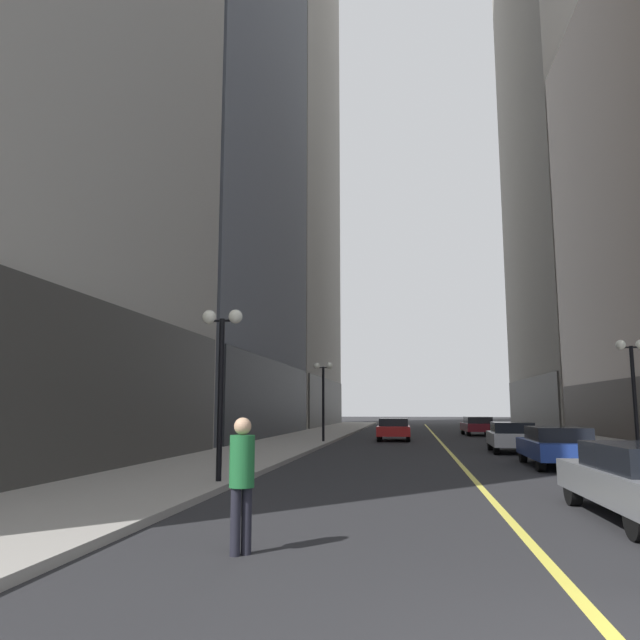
% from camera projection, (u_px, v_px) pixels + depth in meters
% --- Properties ---
extents(ground_plane, '(200.00, 200.00, 0.00)m').
position_uv_depth(ground_plane, '(438.00, 439.00, 38.40)').
color(ground_plane, '#262628').
extents(sidewalk_left, '(4.50, 78.00, 0.15)m').
position_uv_depth(sidewalk_left, '(310.00, 437.00, 39.61)').
color(sidewalk_left, '#9E9991').
rests_on(sidewalk_left, ground).
extents(sidewalk_right, '(4.50, 78.00, 0.15)m').
position_uv_depth(sidewalk_right, '(574.00, 439.00, 37.21)').
color(sidewalk_right, '#9E9991').
rests_on(sidewalk_right, ground).
extents(lane_centre_stripe, '(0.16, 70.00, 0.01)m').
position_uv_depth(lane_centre_stripe, '(438.00, 439.00, 38.40)').
color(lane_centre_stripe, '#E5D64C').
rests_on(lane_centre_stripe, ground).
extents(building_left_far, '(11.78, 26.00, 74.98)m').
position_uv_depth(building_left_far, '(278.00, 102.00, 70.64)').
color(building_left_far, '#A8A399').
rests_on(building_left_far, ground).
extents(building_right_far, '(11.44, 26.00, 92.75)m').
position_uv_depth(building_right_far, '(564.00, 5.00, 67.21)').
color(building_right_far, '#A8A399').
rests_on(building_right_far, ground).
extents(car_blue, '(1.95, 4.63, 1.32)m').
position_uv_depth(car_blue, '(557.00, 445.00, 20.00)').
color(car_blue, navy).
rests_on(car_blue, ground).
extents(car_silver, '(2.01, 4.14, 1.32)m').
position_uv_depth(car_silver, '(512.00, 436.00, 26.64)').
color(car_silver, '#B7B7BC').
rests_on(car_silver, ground).
extents(car_red, '(2.01, 4.45, 1.32)m').
position_uv_depth(car_red, '(394.00, 428.00, 36.60)').
color(car_red, '#B21919').
rests_on(car_red, ground).
extents(car_maroon, '(2.14, 4.39, 1.32)m').
position_uv_depth(car_maroon, '(477.00, 425.00, 43.29)').
color(car_maroon, maroon).
rests_on(car_maroon, ground).
extents(pedestrian_in_green_parka, '(0.48, 0.48, 1.81)m').
position_uv_depth(pedestrian_in_green_parka, '(242.00, 473.00, 8.17)').
color(pedestrian_in_green_parka, black).
rests_on(pedestrian_in_green_parka, ground).
extents(street_lamp_left_near, '(1.06, 0.36, 4.43)m').
position_uv_depth(street_lamp_left_near, '(221.00, 355.00, 15.35)').
color(street_lamp_left_near, black).
rests_on(street_lamp_left_near, ground).
extents(street_lamp_left_far, '(1.06, 0.36, 4.43)m').
position_uv_depth(street_lamp_left_far, '(323.00, 384.00, 33.26)').
color(street_lamp_left_far, black).
rests_on(street_lamp_left_far, ground).
extents(street_lamp_right_mid, '(1.06, 0.36, 4.43)m').
position_uv_depth(street_lamp_right_mid, '(633.00, 372.00, 22.11)').
color(street_lamp_right_mid, black).
rests_on(street_lamp_right_mid, ground).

